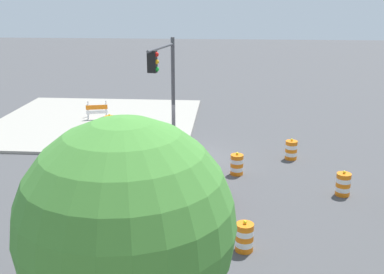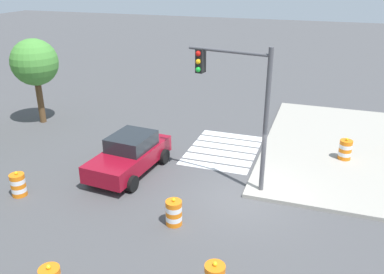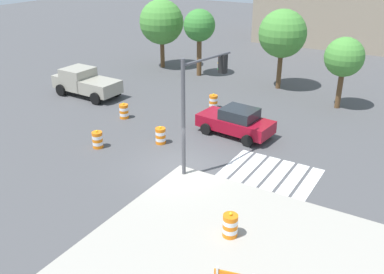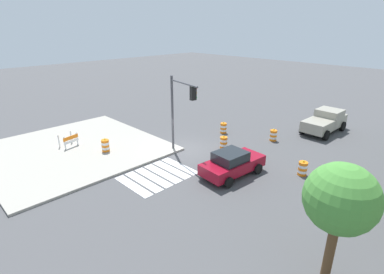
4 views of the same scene
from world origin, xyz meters
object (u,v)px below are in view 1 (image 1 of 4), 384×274
object	(u,v)px
traffic_light_pole	(165,79)
street_tree_streetside_near	(127,226)
traffic_barrel_median_far	(343,184)
construction_barricade	(97,110)
sports_car	(157,183)
traffic_barrel_on_sidewalk	(110,124)
traffic_barrel_crosswalk_end	(237,165)
traffic_barrel_near_corner	(244,237)
traffic_barrel_median_near	(291,150)

from	to	relation	value
traffic_light_pole	street_tree_streetside_near	size ratio (longest dim) A/B	0.94
traffic_barrel_median_far	construction_barricade	xyz separation A→B (m)	(12.56, -10.16, 0.27)
sports_car	traffic_barrel_median_far	size ratio (longest dim) A/B	4.36
traffic_barrel_on_sidewalk	construction_barricade	size ratio (longest dim) A/B	0.74
traffic_light_pole	sports_car	bearing A→B (deg)	92.80
traffic_barrel_on_sidewalk	traffic_light_pole	world-z (taller)	traffic_light_pole
traffic_barrel_on_sidewalk	street_tree_streetside_near	xyz separation A→B (m)	(-4.98, 18.21, 3.48)
traffic_barrel_crosswalk_end	traffic_barrel_on_sidewalk	bearing A→B (deg)	-38.40
construction_barricade	traffic_barrel_on_sidewalk	bearing A→B (deg)	118.26
traffic_barrel_crosswalk_end	traffic_light_pole	bearing A→B (deg)	-22.26
construction_barricade	traffic_barrel_crosswalk_end	bearing A→B (deg)	135.60
traffic_barrel_near_corner	sports_car	bearing A→B (deg)	-44.88
traffic_barrel_on_sidewalk	street_tree_streetside_near	bearing A→B (deg)	105.30
traffic_barrel_median_far	construction_barricade	bearing A→B (deg)	-38.98
traffic_barrel_median_far	traffic_barrel_on_sidewalk	distance (m)	13.33
traffic_barrel_median_near	sports_car	bearing A→B (deg)	43.56
construction_barricade	street_tree_streetside_near	distance (m)	22.19
traffic_barrel_crosswalk_end	traffic_barrel_on_sidewalk	world-z (taller)	traffic_barrel_on_sidewalk
traffic_barrel_near_corner	street_tree_streetside_near	xyz separation A→B (m)	(2.14, 6.35, 3.63)
traffic_barrel_crosswalk_end	traffic_light_pole	world-z (taller)	traffic_light_pole
traffic_barrel_on_sidewalk	traffic_barrel_median_near	bearing A→B (deg)	160.65
traffic_barrel_median_near	traffic_barrel_near_corner	bearing A→B (deg)	73.94
traffic_barrel_near_corner	traffic_barrel_crosswalk_end	world-z (taller)	same
construction_barricade	traffic_light_pole	bearing A→B (deg)	126.86
sports_car	traffic_barrel_near_corner	bearing A→B (deg)	135.12
traffic_barrel_crosswalk_end	traffic_barrel_near_corner	bearing A→B (deg)	91.33
sports_car	street_tree_streetside_near	world-z (taller)	street_tree_streetside_near
sports_car	traffic_light_pole	bearing A→B (deg)	-87.20
sports_car	traffic_barrel_median_near	world-z (taller)	sports_car
traffic_barrel_crosswalk_end	construction_barricade	distance (m)	11.84
traffic_barrel_near_corner	traffic_barrel_crosswalk_end	size ratio (longest dim) A/B	1.00
traffic_barrel_near_corner	street_tree_streetside_near	bearing A→B (deg)	71.34
construction_barricade	street_tree_streetside_near	size ratio (longest dim) A/B	0.24
construction_barricade	traffic_light_pole	xyz separation A→B (m)	(-5.22, 6.96, 3.19)
traffic_barrel_on_sidewalk	sports_car	bearing A→B (deg)	114.44
traffic_barrel_near_corner	traffic_barrel_median_far	bearing A→B (deg)	-131.62
traffic_barrel_near_corner	construction_barricade	distance (m)	16.96
sports_car	street_tree_streetside_near	distance (m)	10.11
construction_barricade	traffic_light_pole	distance (m)	9.26
construction_barricade	traffic_barrel_median_near	bearing A→B (deg)	151.05
sports_car	traffic_barrel_crosswalk_end	xyz separation A→B (m)	(-3.02, -3.17, -0.36)
sports_car	traffic_barrel_crosswalk_end	size ratio (longest dim) A/B	4.36
traffic_barrel_median_far	traffic_barrel_crosswalk_end	bearing A→B (deg)	-24.60
traffic_barrel_median_far	construction_barricade	distance (m)	16.16
traffic_barrel_on_sidewalk	traffic_barrel_near_corner	bearing A→B (deg)	121.00
sports_car	traffic_barrel_median_near	size ratio (longest dim) A/B	4.36
traffic_barrel_on_sidewalk	construction_barricade	world-z (taller)	traffic_barrel_on_sidewalk
traffic_barrel_near_corner	traffic_barrel_median_far	size ratio (longest dim) A/B	1.00
traffic_barrel_near_corner	traffic_light_pole	world-z (taller)	traffic_light_pole
traffic_barrel_on_sidewalk	traffic_light_pole	size ratio (longest dim) A/B	0.19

